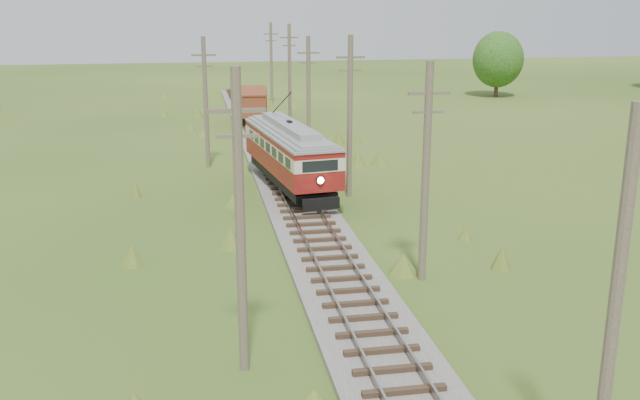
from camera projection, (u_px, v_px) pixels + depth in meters
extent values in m
cube|color=#605B54|center=(286.00, 184.00, 42.99)|extent=(3.60, 96.00, 0.25)
cube|color=#726659|center=(275.00, 178.00, 42.77)|extent=(0.08, 96.00, 0.17)
cube|color=#726659|center=(298.00, 177.00, 43.02)|extent=(0.08, 96.00, 0.17)
cube|color=#2D2116|center=(286.00, 180.00, 42.94)|extent=(2.40, 96.00, 0.16)
cube|color=black|center=(290.00, 176.00, 41.21)|extent=(3.63, 10.74, 0.43)
cube|color=maroon|center=(290.00, 160.00, 40.96)|extent=(4.15, 11.71, 1.05)
cube|color=beige|center=(290.00, 145.00, 40.73)|extent=(4.18, 11.77, 0.67)
cube|color=black|center=(290.00, 145.00, 40.73)|extent=(4.14, 11.26, 0.52)
cube|color=maroon|center=(290.00, 137.00, 40.60)|extent=(4.15, 11.71, 0.29)
cube|color=gray|center=(290.00, 131.00, 40.52)|extent=(4.21, 11.83, 0.36)
cube|color=gray|center=(289.00, 126.00, 40.43)|extent=(2.31, 8.67, 0.38)
sphere|color=#FFF2BF|center=(321.00, 180.00, 35.58)|extent=(0.34, 0.34, 0.34)
cylinder|color=black|center=(281.00, 103.00, 41.72)|extent=(0.64, 4.42, 1.84)
cylinder|color=black|center=(299.00, 196.00, 37.03)|extent=(0.21, 0.77, 0.76)
cylinder|color=black|center=(325.00, 194.00, 37.45)|extent=(0.21, 0.77, 0.76)
cylinder|color=black|center=(261.00, 162.00, 44.99)|extent=(0.21, 0.77, 0.76)
cylinder|color=black|center=(283.00, 161.00, 45.41)|extent=(0.21, 0.77, 0.76)
cube|color=black|center=(253.00, 115.00, 64.56)|extent=(2.68, 6.98, 0.47)
cube|color=maroon|center=(253.00, 102.00, 64.24)|extent=(3.24, 7.78, 1.89)
cube|color=maroon|center=(252.00, 91.00, 63.98)|extent=(3.31, 7.94, 0.11)
cylinder|color=black|center=(244.00, 118.00, 62.31)|extent=(0.19, 0.76, 0.76)
cylinder|color=black|center=(261.00, 118.00, 62.41)|extent=(0.19, 0.76, 0.76)
cylinder|color=black|center=(246.00, 111.00, 66.68)|extent=(0.19, 0.76, 0.76)
cylinder|color=black|center=(261.00, 111.00, 66.77)|extent=(0.19, 0.76, 0.76)
cone|color=gray|center=(304.00, 134.00, 57.25)|extent=(2.85, 2.85, 1.07)
cone|color=gray|center=(315.00, 138.00, 56.58)|extent=(1.60, 1.60, 0.62)
cylinder|color=brown|center=(614.00, 312.00, 14.87)|extent=(0.30, 0.30, 8.80)
cylinder|color=brown|center=(426.00, 174.00, 27.26)|extent=(0.30, 0.30, 8.60)
cube|color=brown|center=(429.00, 93.00, 26.44)|extent=(1.60, 0.12, 0.12)
cube|color=brown|center=(428.00, 112.00, 26.62)|extent=(1.20, 0.10, 0.10)
cylinder|color=brown|center=(350.00, 118.00, 39.52)|extent=(0.30, 0.30, 9.00)
cube|color=brown|center=(350.00, 57.00, 38.65)|extent=(1.60, 0.12, 0.12)
cube|color=brown|center=(350.00, 70.00, 38.83)|extent=(1.20, 0.10, 0.10)
cylinder|color=brown|center=(308.00, 95.00, 51.90)|extent=(0.30, 0.30, 8.40)
cube|color=brown|center=(308.00, 53.00, 51.11)|extent=(1.60, 0.12, 0.12)
cube|color=brown|center=(308.00, 63.00, 51.29)|extent=(1.20, 0.10, 0.10)
cylinder|color=brown|center=(290.00, 74.00, 64.24)|extent=(0.30, 0.30, 8.90)
cube|color=brown|center=(289.00, 38.00, 63.37)|extent=(1.60, 0.12, 0.12)
cube|color=brown|center=(289.00, 46.00, 63.56)|extent=(1.20, 0.10, 0.10)
cylinder|color=brown|center=(271.00, 64.00, 76.57)|extent=(0.30, 0.30, 8.70)
cube|color=brown|center=(271.00, 34.00, 75.73)|extent=(1.60, 0.12, 0.12)
cube|color=brown|center=(271.00, 41.00, 75.91)|extent=(1.20, 0.10, 0.10)
cylinder|color=brown|center=(240.00, 226.00, 20.24)|extent=(0.30, 0.30, 9.00)
cube|color=brown|center=(237.00, 111.00, 19.36)|extent=(1.60, 0.12, 0.12)
cube|color=brown|center=(237.00, 136.00, 19.55)|extent=(1.20, 0.10, 0.10)
cylinder|color=brown|center=(206.00, 103.00, 46.80)|extent=(0.30, 0.30, 8.60)
cube|color=brown|center=(204.00, 55.00, 45.98)|extent=(1.60, 0.12, 0.12)
cube|color=brown|center=(204.00, 66.00, 46.17)|extent=(1.20, 0.10, 0.10)
cylinder|color=#38281C|center=(496.00, 86.00, 83.85)|extent=(0.50, 0.50, 2.52)
ellipsoid|color=#154314|center=(498.00, 59.00, 83.03)|extent=(5.88, 5.88, 6.47)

